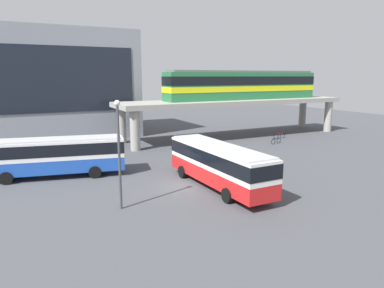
{
  "coord_description": "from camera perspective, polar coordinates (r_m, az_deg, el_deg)",
  "views": [
    {
      "loc": [
        -11.3,
        -23.26,
        8.25
      ],
      "look_at": [
        3.09,
        4.43,
        2.2
      ],
      "focal_mm": 33.06,
      "sensor_mm": 36.0,
      "label": 1
    }
  ],
  "objects": [
    {
      "name": "bicycle_blue",
      "position": [
        44.66,
        13.4,
        0.49
      ],
      "size": [
        1.77,
        0.4,
        1.04
      ],
      "color": "black",
      "rests_on": "ground_plane"
    },
    {
      "name": "bus_secondary",
      "position": [
        31.04,
        -21.24,
        -1.42
      ],
      "size": [
        11.33,
        4.8,
        3.22
      ],
      "color": "#1E4CB2",
      "rests_on": "ground_plane"
    },
    {
      "name": "pedestrian_near_building",
      "position": [
        33.65,
        -0.04,
        -1.78
      ],
      "size": [
        0.44,
        0.48,
        1.74
      ],
      "color": "gray",
      "rests_on": "ground_plane"
    },
    {
      "name": "elevated_platform",
      "position": [
        48.53,
        6.94,
        6.37
      ],
      "size": [
        32.52,
        6.82,
        5.08
      ],
      "color": "#9E9B93",
      "rests_on": "ground_plane"
    },
    {
      "name": "station_building",
      "position": [
        52.37,
        -25.37,
        8.67
      ],
      "size": [
        28.05,
        13.18,
        14.19
      ],
      "color": "gray",
      "rests_on": "ground_plane"
    },
    {
      "name": "bicycle_red",
      "position": [
        48.66,
        13.9,
        1.32
      ],
      "size": [
        1.79,
        0.21,
        1.04
      ],
      "color": "black",
      "rests_on": "ground_plane"
    },
    {
      "name": "lamp_post",
      "position": [
        22.0,
        -11.72,
        -0.41
      ],
      "size": [
        0.36,
        0.36,
        6.83
      ],
      "color": "#3F3F44",
      "rests_on": "ground_plane"
    },
    {
      "name": "bicycle_silver",
      "position": [
        39.52,
        4.51,
        -0.58
      ],
      "size": [
        1.76,
        0.45,
        1.04
      ],
      "color": "black",
      "rests_on": "ground_plane"
    },
    {
      "name": "bus_main",
      "position": [
        26.29,
        4.27,
        -2.83
      ],
      "size": [
        2.86,
        11.07,
        3.22
      ],
      "color": "red",
      "rests_on": "ground_plane"
    },
    {
      "name": "ground_plane",
      "position": [
        36.09,
        -8.46,
        -2.37
      ],
      "size": [
        120.0,
        120.0,
        0.0
      ],
      "primitive_type": "plane",
      "color": "#47494F"
    },
    {
      "name": "train",
      "position": [
        49.18,
        8.34,
        9.45
      ],
      "size": [
        22.9,
        2.96,
        3.84
      ],
      "color": "#26723F",
      "rests_on": "elevated_platform"
    }
  ]
}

